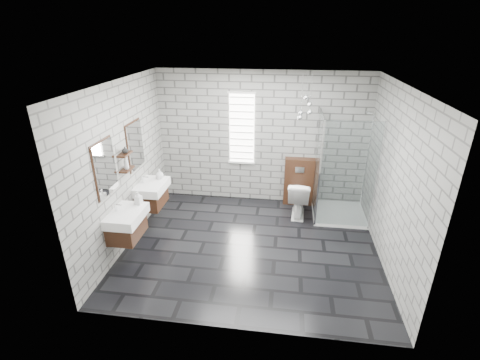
% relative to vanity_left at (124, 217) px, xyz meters
% --- Properties ---
extents(floor, '(4.20, 3.60, 0.02)m').
position_rel_vanity_left_xyz_m(floor, '(1.91, 0.59, -0.77)').
color(floor, black).
rests_on(floor, ground).
extents(ceiling, '(4.20, 3.60, 0.02)m').
position_rel_vanity_left_xyz_m(ceiling, '(1.91, 0.59, 1.95)').
color(ceiling, white).
rests_on(ceiling, wall_back).
extents(wall_back, '(4.20, 0.02, 2.70)m').
position_rel_vanity_left_xyz_m(wall_back, '(1.91, 2.40, 0.59)').
color(wall_back, gray).
rests_on(wall_back, floor).
extents(wall_front, '(4.20, 0.02, 2.70)m').
position_rel_vanity_left_xyz_m(wall_front, '(1.91, -1.22, 0.59)').
color(wall_front, gray).
rests_on(wall_front, floor).
extents(wall_left, '(0.02, 3.60, 2.70)m').
position_rel_vanity_left_xyz_m(wall_left, '(-0.20, 0.59, 0.59)').
color(wall_left, gray).
rests_on(wall_left, floor).
extents(wall_right, '(0.02, 3.60, 2.70)m').
position_rel_vanity_left_xyz_m(wall_right, '(4.02, 0.59, 0.59)').
color(wall_right, gray).
rests_on(wall_right, floor).
extents(vanity_left, '(0.47, 0.70, 1.57)m').
position_rel_vanity_left_xyz_m(vanity_left, '(0.00, 0.00, 0.00)').
color(vanity_left, '#3A1F11').
rests_on(vanity_left, wall_left).
extents(vanity_right, '(0.47, 0.70, 1.57)m').
position_rel_vanity_left_xyz_m(vanity_right, '(0.00, 1.07, 0.00)').
color(vanity_right, '#3A1F11').
rests_on(vanity_right, wall_left).
extents(shelf_lower, '(0.14, 0.30, 0.03)m').
position_rel_vanity_left_xyz_m(shelf_lower, '(-0.12, 0.54, 0.56)').
color(shelf_lower, '#3A1F11').
rests_on(shelf_lower, wall_left).
extents(shelf_upper, '(0.14, 0.30, 0.03)m').
position_rel_vanity_left_xyz_m(shelf_upper, '(-0.12, 0.54, 0.82)').
color(shelf_upper, '#3A1F11').
rests_on(shelf_upper, wall_left).
extents(window, '(0.56, 0.05, 1.48)m').
position_rel_vanity_left_xyz_m(window, '(1.51, 2.38, 0.79)').
color(window, white).
rests_on(window, wall_back).
extents(cistern_panel, '(0.60, 0.20, 1.00)m').
position_rel_vanity_left_xyz_m(cistern_panel, '(2.71, 2.29, -0.26)').
color(cistern_panel, '#3A1F11').
rests_on(cistern_panel, floor).
extents(flush_plate, '(0.18, 0.01, 0.12)m').
position_rel_vanity_left_xyz_m(flush_plate, '(2.71, 2.19, 0.04)').
color(flush_plate, silver).
rests_on(flush_plate, cistern_panel).
extents(shower_enclosure, '(1.00, 1.00, 2.03)m').
position_rel_vanity_left_xyz_m(shower_enclosure, '(3.41, 1.78, -0.25)').
color(shower_enclosure, white).
rests_on(shower_enclosure, floor).
extents(pendant_cluster, '(0.26, 0.23, 0.81)m').
position_rel_vanity_left_xyz_m(pendant_cluster, '(2.71, 1.96, 1.33)').
color(pendant_cluster, silver).
rests_on(pendant_cluster, ceiling).
extents(toilet, '(0.45, 0.75, 0.74)m').
position_rel_vanity_left_xyz_m(toilet, '(2.71, 1.80, -0.39)').
color(toilet, white).
rests_on(toilet, floor).
extents(soap_bottle_a, '(0.11, 0.12, 0.22)m').
position_rel_vanity_left_xyz_m(soap_bottle_a, '(0.14, 0.27, 0.20)').
color(soap_bottle_a, '#B2B2B2').
rests_on(soap_bottle_a, vanity_left).
extents(soap_bottle_b, '(0.17, 0.17, 0.18)m').
position_rel_vanity_left_xyz_m(soap_bottle_b, '(0.12, 1.29, 0.18)').
color(soap_bottle_b, '#B2B2B2').
rests_on(soap_bottle_b, vanity_right).
extents(soap_bottle_c, '(0.10, 0.10, 0.21)m').
position_rel_vanity_left_xyz_m(soap_bottle_c, '(-0.11, 0.52, 0.68)').
color(soap_bottle_c, '#B2B2B2').
rests_on(soap_bottle_c, shelf_lower).
extents(vase, '(0.12, 0.12, 0.10)m').
position_rel_vanity_left_xyz_m(vase, '(-0.11, 0.55, 0.89)').
color(vase, '#B2B2B2').
rests_on(vase, shelf_upper).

